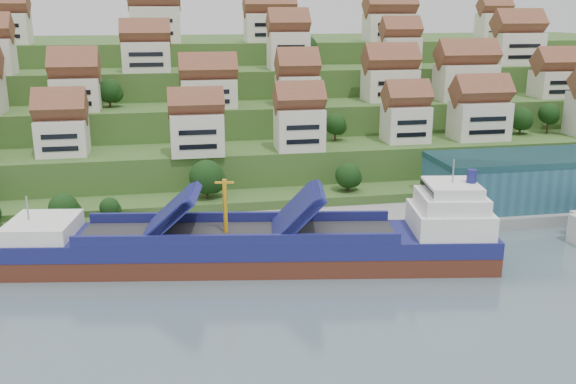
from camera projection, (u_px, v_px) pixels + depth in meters
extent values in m
plane|color=slate|center=(350.00, 258.00, 106.59)|extent=(300.00, 300.00, 0.00)
cube|color=gray|center=(428.00, 218.00, 124.04)|extent=(180.00, 14.00, 2.20)
cube|color=#2D4C1E|center=(269.00, 144.00, 187.31)|extent=(260.00, 128.00, 4.00)
cube|color=#2D4C1E|center=(266.00, 129.00, 191.07)|extent=(260.00, 118.00, 11.00)
cube|color=#2D4C1E|center=(262.00, 114.00, 197.68)|extent=(260.00, 102.00, 18.00)
cube|color=#2D4C1E|center=(258.00, 99.00, 204.28)|extent=(260.00, 86.00, 25.00)
cube|color=#2D4C1E|center=(254.00, 86.00, 211.96)|extent=(260.00, 68.00, 31.00)
cube|color=silver|center=(63.00, 137.00, 131.80)|extent=(9.98, 8.57, 7.29)
cube|color=silver|center=(197.00, 134.00, 131.14)|extent=(10.71, 7.03, 8.59)
cube|color=silver|center=(299.00, 129.00, 136.18)|extent=(9.92, 7.62, 8.77)
cube|color=silver|center=(406.00, 124.00, 144.55)|extent=(9.66, 7.73, 8.11)
cube|color=silver|center=(479.00, 121.00, 147.24)|extent=(12.38, 8.26, 8.64)
cube|color=silver|center=(76.00, 94.00, 143.74)|extent=(10.33, 8.98, 7.26)
cube|color=silver|center=(209.00, 93.00, 147.99)|extent=(12.62, 7.90, 6.52)
cube|color=silver|center=(297.00, 91.00, 151.16)|extent=(9.36, 8.56, 6.96)
cube|color=silver|center=(390.00, 85.00, 158.79)|extent=(12.66, 8.36, 7.75)
cube|color=silver|center=(465.00, 82.00, 159.77)|extent=(14.36, 8.18, 8.81)
cube|color=silver|center=(554.00, 84.00, 165.40)|extent=(10.57, 8.04, 6.74)
cube|color=silver|center=(146.00, 57.00, 157.85)|extent=(11.56, 7.30, 7.30)
cube|color=silver|center=(288.00, 51.00, 164.86)|extent=(10.05, 7.79, 9.42)
cube|color=silver|center=(400.00, 53.00, 168.71)|extent=(9.75, 7.14, 7.88)
cube|color=silver|center=(516.00, 49.00, 178.33)|extent=(13.20, 8.47, 8.71)
cube|color=silver|center=(5.00, 29.00, 168.53)|extent=(12.35, 8.03, 7.98)
cube|color=silver|center=(155.00, 25.00, 175.63)|extent=(13.34, 7.51, 9.68)
cube|color=silver|center=(270.00, 28.00, 180.49)|extent=(13.84, 8.15, 7.86)
cube|color=silver|center=(389.00, 28.00, 186.19)|extent=(14.12, 8.73, 7.68)
cube|color=silver|center=(493.00, 26.00, 196.48)|extent=(9.18, 7.05, 7.85)
ellipsoid|color=#163812|center=(348.00, 175.00, 130.47)|extent=(5.26, 5.26, 5.26)
ellipsoid|color=#163812|center=(206.00, 177.00, 125.23)|extent=(6.73, 6.73, 6.73)
ellipsoid|color=#163812|center=(521.00, 119.00, 152.99)|extent=(5.55, 5.55, 5.55)
ellipsoid|color=#163812|center=(549.00, 113.00, 153.99)|extent=(4.96, 4.96, 4.96)
ellipsoid|color=#163812|center=(335.00, 124.00, 145.32)|extent=(4.81, 4.81, 4.81)
ellipsoid|color=#163812|center=(442.00, 79.00, 164.22)|extent=(4.34, 4.34, 4.34)
ellipsoid|color=#163812|center=(68.00, 91.00, 147.60)|extent=(6.05, 6.05, 6.05)
ellipsoid|color=#163812|center=(109.00, 91.00, 147.93)|extent=(5.53, 5.53, 5.53)
ellipsoid|color=#163812|center=(304.00, 48.00, 168.87)|extent=(7.17, 7.17, 7.17)
ellipsoid|color=#163812|center=(402.00, 47.00, 176.59)|extent=(4.66, 4.66, 4.66)
ellipsoid|color=#163812|center=(408.00, 51.00, 175.12)|extent=(4.27, 4.27, 4.27)
ellipsoid|color=#163812|center=(64.00, 208.00, 114.42)|extent=(5.30, 5.30, 5.30)
ellipsoid|color=#163812|center=(110.00, 207.00, 115.94)|extent=(3.65, 3.65, 3.65)
cube|color=#265768|center=(575.00, 177.00, 129.98)|extent=(60.00, 15.00, 10.00)
cylinder|color=gray|center=(431.00, 200.00, 117.56)|extent=(0.16, 0.16, 8.00)
cube|color=maroon|center=(435.00, 181.00, 116.68)|extent=(1.20, 0.05, 0.80)
cube|color=white|center=(20.00, 244.00, 107.22)|extent=(2.40, 2.20, 2.20)
cube|color=#512518|center=(251.00, 260.00, 103.43)|extent=(78.50, 24.15, 4.97)
cube|color=navy|center=(251.00, 240.00, 102.53)|extent=(78.52, 24.27, 2.59)
cube|color=white|center=(42.00, 228.00, 100.99)|extent=(11.63, 12.78, 2.59)
cube|color=#262628|center=(238.00, 233.00, 102.12)|extent=(50.72, 17.95, 0.30)
cube|color=navy|center=(168.00, 213.00, 100.91)|extent=(9.11, 12.03, 6.88)
cube|color=navy|center=(295.00, 212.00, 101.43)|extent=(8.74, 11.97, 7.27)
cylinder|color=#F2A81C|center=(225.00, 207.00, 100.87)|extent=(0.80, 0.80, 8.95)
cube|color=white|center=(450.00, 220.00, 102.48)|extent=(13.59, 13.10, 3.98)
cube|color=white|center=(451.00, 201.00, 101.61)|extent=(11.44, 11.60, 2.49)
cube|color=white|center=(452.00, 188.00, 101.04)|extent=(9.28, 10.11, 1.79)
cylinder|color=navy|center=(472.00, 176.00, 100.60)|extent=(1.83, 1.83, 2.19)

